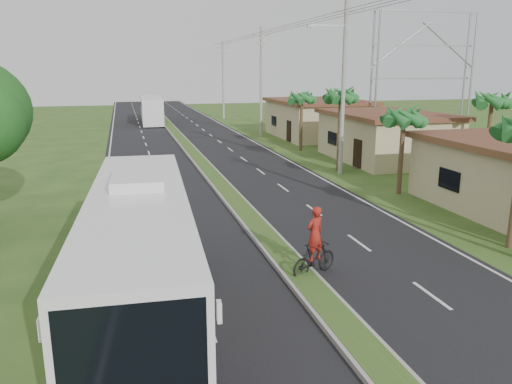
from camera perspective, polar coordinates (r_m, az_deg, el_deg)
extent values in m
plane|color=#2D4B1B|center=(15.17, 8.08, -13.14)|extent=(180.00, 180.00, 0.00)
cube|color=black|center=(33.55, -5.24, 2.04)|extent=(14.00, 160.00, 0.02)
cube|color=gray|center=(33.53, -5.24, 2.18)|extent=(1.20, 160.00, 0.17)
cube|color=#2D4B1B|center=(33.52, -5.25, 2.33)|extent=(0.95, 160.00, 0.02)
cube|color=silver|center=(33.13, -16.74, 1.33)|extent=(0.12, 160.00, 0.01)
cube|color=silver|center=(35.27, 5.56, 2.59)|extent=(0.12, 160.00, 0.01)
cube|color=tan|center=(39.85, 14.55, 5.96)|extent=(7.00, 10.00, 3.35)
cube|color=#50221C|center=(39.65, 14.71, 8.58)|extent=(7.60, 10.60, 0.32)
cube|color=tan|center=(52.40, 7.04, 8.17)|extent=(8.00, 11.00, 3.50)
cube|color=#50221C|center=(52.25, 7.10, 10.26)|extent=(8.60, 11.60, 0.32)
cylinder|color=#473321|center=(28.91, 16.27, 4.25)|extent=(0.26, 0.26, 4.60)
cylinder|color=#473321|center=(34.72, 9.51, 6.81)|extent=(0.26, 0.26, 5.40)
cylinder|color=#473321|center=(43.23, 5.18, 7.90)|extent=(0.26, 0.26, 4.80)
cylinder|color=#473321|center=(35.98, 25.01, 5.78)|extent=(0.26, 0.26, 5.20)
cylinder|color=gray|center=(33.45, 9.98, 12.20)|extent=(0.28, 0.28, 12.00)
cube|color=gray|center=(33.62, 10.31, 19.71)|extent=(1.20, 0.10, 0.10)
cube|color=gray|center=(33.06, 8.25, 18.32)|extent=(2.40, 0.10, 0.10)
cylinder|color=gray|center=(52.30, 0.59, 12.38)|extent=(0.28, 0.28, 11.00)
cube|color=gray|center=(52.39, 0.60, 17.53)|extent=(1.60, 0.12, 0.12)
cube|color=gray|center=(52.35, 0.60, 16.65)|extent=(1.20, 0.10, 0.10)
cylinder|color=gray|center=(71.78, -3.78, 12.56)|extent=(0.28, 0.28, 10.50)
cube|color=gray|center=(71.81, -3.84, 16.11)|extent=(1.60, 0.12, 0.12)
cube|color=gray|center=(71.79, -3.82, 15.47)|extent=(1.20, 0.10, 0.10)
cylinder|color=gray|center=(47.53, 13.61, 12.46)|extent=(0.18, 0.18, 12.00)
cylinder|color=gray|center=(52.99, 23.39, 11.84)|extent=(0.18, 0.18, 12.00)
cylinder|color=gray|center=(48.42, 13.04, 12.51)|extent=(0.18, 0.18, 12.00)
cylinder|color=gray|center=(53.79, 22.73, 11.91)|extent=(0.18, 0.18, 12.00)
cube|color=gray|center=(50.51, 18.46, 12.21)|extent=(10.00, 0.14, 0.14)
cube|color=gray|center=(50.54, 18.72, 15.60)|extent=(10.00, 0.14, 0.14)
cube|color=gray|center=(50.76, 19.00, 18.97)|extent=(10.00, 0.14, 0.14)
cube|color=white|center=(13.99, -13.06, -6.57)|extent=(3.17, 12.31, 3.20)
cube|color=black|center=(14.34, -13.18, -3.09)|extent=(3.10, 9.87, 1.28)
cube|color=black|center=(8.30, -13.87, -17.67)|extent=(2.29, 0.26, 1.79)
cube|color=#B20E19|center=(13.10, -12.98, -11.04)|extent=(2.86, 5.41, 0.56)
cube|color=yellow|center=(14.60, -12.85, -9.46)|extent=(2.75, 3.18, 0.25)
cube|color=white|center=(14.68, -13.36, 1.47)|extent=(1.55, 2.51, 0.28)
cylinder|color=black|center=(11.24, -6.65, -20.48)|extent=(0.38, 1.07, 1.06)
cylinder|color=black|center=(17.63, -16.40, -7.76)|extent=(0.38, 1.07, 1.06)
cylinder|color=black|center=(17.57, -8.87, -7.41)|extent=(0.38, 1.07, 1.06)
cube|color=white|center=(66.58, -11.87, 9.19)|extent=(2.76, 11.62, 3.22)
cube|color=black|center=(67.01, -11.92, 10.04)|extent=(2.75, 8.60, 1.09)
cube|color=#D65D15|center=(65.62, -11.81, 8.59)|extent=(2.68, 5.59, 0.35)
cylinder|color=black|center=(61.90, -12.67, 7.63)|extent=(0.32, 0.97, 0.97)
cylinder|color=black|center=(61.98, -10.61, 7.73)|extent=(0.32, 0.97, 0.97)
cylinder|color=black|center=(70.91, -12.85, 8.37)|extent=(0.32, 0.97, 0.97)
cylinder|color=black|center=(70.98, -11.04, 8.46)|extent=(0.32, 0.97, 0.97)
imported|color=black|center=(17.19, 6.66, -7.63)|extent=(2.00, 1.29, 1.17)
imported|color=maroon|center=(16.88, 6.75, -4.75)|extent=(0.81, 0.69, 1.89)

